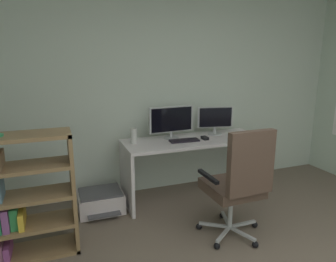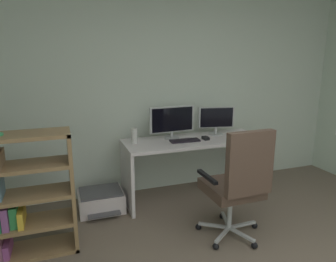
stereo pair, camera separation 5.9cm
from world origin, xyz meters
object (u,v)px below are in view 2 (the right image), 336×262
at_px(office_chair, 238,182).
at_px(printer, 101,201).
at_px(monitor_secondary, 216,119).
at_px(computer_mouse, 206,138).
at_px(monitor_main, 172,120).
at_px(desk, 194,154).
at_px(bookshelf, 9,200).
at_px(keyboard, 185,141).
at_px(desktop_speaker, 134,136).

height_order(office_chair, printer, office_chair).
height_order(monitor_secondary, computer_mouse, monitor_secondary).
bearing_deg(monitor_main, printer, -173.91).
height_order(desk, computer_mouse, computer_mouse).
bearing_deg(monitor_main, desk, -25.58).
xyz_separation_m(computer_mouse, bookshelf, (-2.06, -0.49, -0.23)).
bearing_deg(computer_mouse, printer, 174.81).
xyz_separation_m(monitor_secondary, keyboard, (-0.49, -0.18, -0.19)).
distance_m(computer_mouse, desktop_speaker, 0.84).
bearing_deg(monitor_main, office_chair, -78.53).
bearing_deg(office_chair, bookshelf, 167.06).
relative_size(desktop_speaker, office_chair, 0.16).
bearing_deg(monitor_secondary, bookshelf, -163.71).
distance_m(keyboard, office_chair, 0.96).
distance_m(desk, desktop_speaker, 0.76).
distance_m(monitor_secondary, printer, 1.68).
xyz_separation_m(monitor_secondary, printer, (-1.47, -0.09, -0.82)).
bearing_deg(desk, printer, 178.90).
relative_size(monitor_secondary, desktop_speaker, 2.58).
bearing_deg(bookshelf, desktop_speaker, 26.82).
distance_m(keyboard, bookshelf, 1.87).
relative_size(desk, office_chair, 1.53).
relative_size(office_chair, bookshelf, 1.01).
distance_m(keyboard, computer_mouse, 0.26).
bearing_deg(keyboard, monitor_main, 121.35).
relative_size(bookshelf, printer, 2.21).
relative_size(keyboard, printer, 0.69).
bearing_deg(keyboard, printer, 178.29).
relative_size(monitor_main, computer_mouse, 5.53).
distance_m(computer_mouse, bookshelf, 2.13).
xyz_separation_m(monitor_secondary, computer_mouse, (-0.23, -0.18, -0.18)).
bearing_deg(keyboard, desk, 25.29).
bearing_deg(desk, keyboard, -157.78).
bearing_deg(computer_mouse, office_chair, -99.27).
relative_size(office_chair, printer, 2.24).
bearing_deg(monitor_secondary, computer_mouse, -141.89).
height_order(keyboard, office_chair, office_chair).
height_order(monitor_main, monitor_secondary, monitor_main).
relative_size(monitor_main, printer, 1.13).
xyz_separation_m(monitor_secondary, office_chair, (-0.36, -1.11, -0.35)).
xyz_separation_m(monitor_main, office_chair, (0.23, -1.11, -0.36)).
bearing_deg(computer_mouse, keyboard, 177.79).
bearing_deg(office_chair, monitor_main, 101.47).
distance_m(computer_mouse, office_chair, 0.95).
xyz_separation_m(keyboard, printer, (-0.98, 0.08, -0.63)).
bearing_deg(computer_mouse, desktop_speaker, 169.72).
xyz_separation_m(desktop_speaker, printer, (-0.41, -0.05, -0.70)).
relative_size(monitor_secondary, keyboard, 1.29).
relative_size(keyboard, computer_mouse, 3.40).
height_order(desk, bookshelf, bookshelf).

